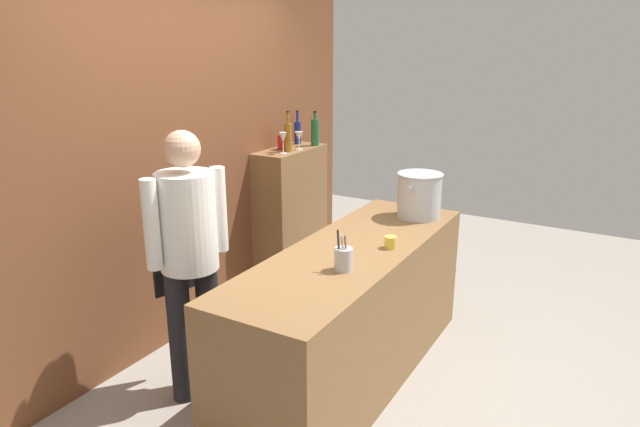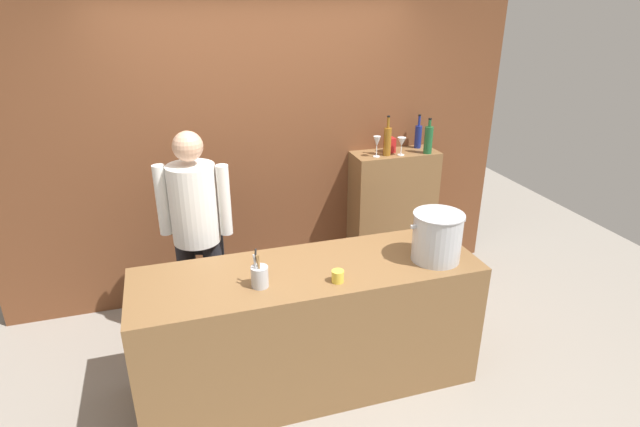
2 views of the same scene
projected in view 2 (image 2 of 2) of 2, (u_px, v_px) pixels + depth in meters
name	position (u px, v px, depth m)	size (l,w,h in m)	color
ground_plane	(310.00, 381.00, 3.61)	(8.00, 8.00, 0.00)	gray
brick_back_panel	(261.00, 126.00, 4.24)	(4.40, 0.10, 3.00)	brown
prep_counter	(309.00, 328.00, 3.43)	(2.22, 0.70, 0.90)	brown
bar_cabinet	(392.00, 217.00, 4.72)	(0.76, 0.32, 1.23)	brown
chef	(196.00, 225.00, 3.71)	(0.51, 0.40, 1.66)	black
stockpot_large	(437.00, 237.00, 3.31)	(0.39, 0.33, 0.32)	#B7BABF
utensil_crock	(260.00, 276.00, 3.03)	(0.10, 0.10, 0.24)	#B7BABF
butter_jar	(338.00, 276.00, 3.09)	(0.08, 0.08, 0.07)	yellow
wine_bottle_amber	(387.00, 141.00, 4.34)	(0.06, 0.06, 0.34)	#8C5919
wine_bottle_cobalt	(418.00, 136.00, 4.57)	(0.06, 0.06, 0.30)	navy
wine_bottle_green	(428.00, 139.00, 4.40)	(0.07, 0.07, 0.31)	#1E592D
wine_glass_tall	(402.00, 143.00, 4.35)	(0.07, 0.07, 0.16)	silver
wine_glass_short	(377.00, 142.00, 4.30)	(0.06, 0.06, 0.18)	silver
spice_tin_red	(390.00, 145.00, 4.46)	(0.08, 0.08, 0.13)	red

